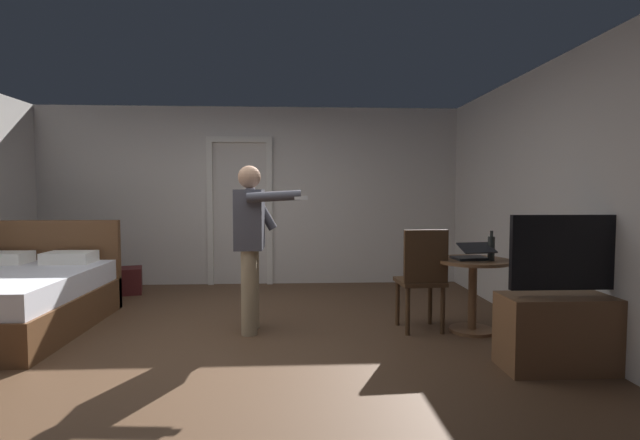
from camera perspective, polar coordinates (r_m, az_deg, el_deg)
ground_plane at (r=4.44m, az=-11.54°, el=-14.25°), size 6.63×6.63×0.00m
wall_back at (r=6.98m, az=-8.30°, el=2.87°), size 6.27×0.12×2.56m
wall_right at (r=4.84m, az=27.16°, el=2.30°), size 0.12×5.64×2.56m
doorway_frame at (r=6.91m, az=-9.63°, el=2.37°), size 0.93×0.08×2.13m
bed at (r=5.53m, az=-33.76°, el=-7.99°), size 1.57×1.94×1.02m
tv_flatscreen at (r=4.11m, az=27.93°, el=-10.93°), size 1.03×0.40×1.17m
side_table at (r=4.79m, az=17.93°, el=-7.16°), size 0.71×0.71×0.70m
laptop at (r=4.70m, az=17.90°, el=-3.97°), size 0.36×0.37×0.17m
bottle_on_table at (r=4.72m, az=19.94°, el=-3.17°), size 0.06×0.06×0.28m
wooden_chair at (r=4.65m, az=12.23°, el=-6.55°), size 0.45×0.45×0.99m
person_blue_shirt at (r=4.56m, az=-8.30°, el=-2.03°), size 0.68×0.55×1.59m
suitcase_dark at (r=6.80m, az=-23.25°, el=-6.79°), size 0.69×0.53×0.34m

